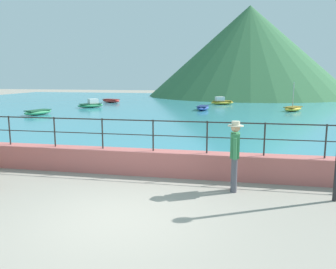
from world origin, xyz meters
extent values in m
plane|color=gray|center=(0.00, 0.00, 0.00)|extent=(120.00, 120.00, 0.00)
cube|color=#BC605B|center=(0.00, 3.20, 0.35)|extent=(20.00, 0.56, 0.70)
cylinder|color=#282623|center=(-4.60, 3.20, 1.15)|extent=(0.04, 0.04, 0.90)
cylinder|color=#282623|center=(-3.07, 3.20, 1.15)|extent=(0.04, 0.04, 0.90)
cylinder|color=#282623|center=(-1.53, 3.20, 1.15)|extent=(0.04, 0.04, 0.90)
cylinder|color=#282623|center=(0.00, 3.20, 1.15)|extent=(0.04, 0.04, 0.90)
cylinder|color=#282623|center=(1.53, 3.20, 1.15)|extent=(0.04, 0.04, 0.90)
cylinder|color=#282623|center=(3.07, 3.20, 1.15)|extent=(0.04, 0.04, 0.90)
cylinder|color=#282623|center=(4.60, 3.20, 1.15)|extent=(0.04, 0.04, 0.90)
cylinder|color=#282623|center=(0.00, 3.20, 1.57)|extent=(18.40, 0.04, 0.04)
cylinder|color=#282623|center=(0.00, 3.20, 1.15)|extent=(18.40, 0.03, 0.03)
cube|color=teal|center=(0.00, 25.84, 0.03)|extent=(64.00, 44.32, 0.06)
cone|color=#33663D|center=(3.74, 43.94, 6.17)|extent=(27.87, 27.87, 12.35)
cylinder|color=#4C4C56|center=(2.30, 2.27, 0.43)|extent=(0.15, 0.15, 0.86)
cylinder|color=#4C4C56|center=(2.30, 2.09, 0.43)|extent=(0.15, 0.15, 0.86)
cube|color=#337F4C|center=(2.30, 2.18, 1.16)|extent=(0.22, 0.36, 0.60)
cylinder|color=#337F4C|center=(2.30, 2.42, 1.12)|extent=(0.09, 0.09, 0.52)
cylinder|color=#337F4C|center=(2.30, 1.94, 1.12)|extent=(0.09, 0.09, 0.52)
sphere|color=tan|center=(2.30, 2.18, 1.59)|extent=(0.22, 0.22, 0.22)
cylinder|color=beige|center=(2.30, 2.18, 1.64)|extent=(0.38, 0.38, 0.02)
cylinder|color=beige|center=(2.30, 2.18, 1.70)|extent=(0.20, 0.20, 0.10)
ellipsoid|color=#2D4C9E|center=(-0.37, 21.72, 0.24)|extent=(1.03, 2.35, 0.36)
cube|color=navy|center=(-0.37, 21.72, 0.39)|extent=(0.87, 1.88, 0.06)
ellipsoid|color=gold|center=(6.73, 22.32, 0.24)|extent=(2.01, 2.42, 0.36)
cube|color=brown|center=(6.73, 22.32, 0.39)|extent=(1.65, 1.96, 0.06)
cylinder|color=#B2A899|center=(6.68, 22.24, 1.39)|extent=(0.06, 0.06, 1.94)
ellipsoid|color=#338C59|center=(-11.66, 15.95, 0.24)|extent=(1.53, 2.46, 0.36)
cube|color=#1C4D31|center=(-11.66, 15.95, 0.39)|extent=(1.27, 1.98, 0.06)
ellipsoid|color=#338C59|center=(-10.32, 22.00, 0.24)|extent=(2.28, 2.24, 0.36)
cube|color=#1C4D31|center=(-10.32, 22.00, 0.39)|extent=(1.86, 1.83, 0.06)
cube|color=silver|center=(-10.14, 22.18, 0.62)|extent=(1.01, 1.01, 0.40)
ellipsoid|color=gold|center=(0.94, 27.64, 0.24)|extent=(2.47, 1.77, 0.36)
cube|color=brown|center=(0.94, 27.64, 0.39)|extent=(1.99, 1.46, 0.06)
cube|color=silver|center=(0.71, 27.54, 0.62)|extent=(0.99, 0.90, 0.40)
ellipsoid|color=red|center=(-10.62, 27.85, 0.24)|extent=(2.47, 1.77, 0.36)
cube|color=maroon|center=(-10.62, 27.85, 0.39)|extent=(1.99, 1.46, 0.06)
camera|label=1|loc=(2.29, -6.07, 2.82)|focal=36.40mm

